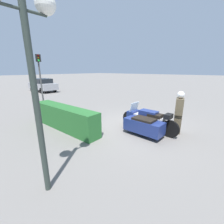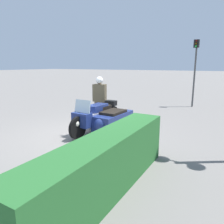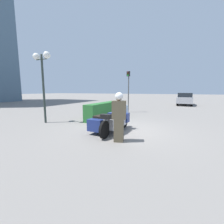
% 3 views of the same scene
% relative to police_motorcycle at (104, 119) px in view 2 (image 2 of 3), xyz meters
% --- Properties ---
extents(ground_plane, '(160.00, 160.00, 0.00)m').
position_rel_police_motorcycle_xyz_m(ground_plane, '(0.64, -0.45, -0.48)').
color(ground_plane, slate).
extents(police_motorcycle, '(2.69, 1.29, 1.17)m').
position_rel_police_motorcycle_xyz_m(police_motorcycle, '(0.00, 0.00, 0.00)').
color(police_motorcycle, black).
rests_on(police_motorcycle, ground).
extents(officer_rider, '(0.41, 0.54, 1.78)m').
position_rel_police_motorcycle_xyz_m(officer_rider, '(-1.10, -0.88, 0.46)').
color(officer_rider, brown).
rests_on(officer_rider, ground).
extents(hedge_bush_curbside, '(3.95, 0.68, 1.04)m').
position_rel_police_motorcycle_xyz_m(hedge_bush_curbside, '(2.98, 1.86, 0.04)').
color(hedge_bush_curbside, '#28662D').
rests_on(hedge_bush_curbside, ground).
extents(traffic_light_far, '(0.22, 0.28, 3.47)m').
position_rel_police_motorcycle_xyz_m(traffic_light_far, '(-6.24, 1.70, 1.80)').
color(traffic_light_far, '#4C4C4C').
rests_on(traffic_light_far, ground).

